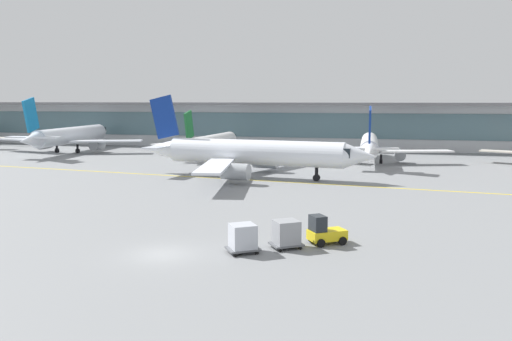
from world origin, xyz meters
The scene contains 10 objects.
ground_plane centered at (0.00, 0.00, 0.00)m, with size 400.00×400.00×0.00m, color gray.
taxiway_centreline_stripe centered at (-2.09, 32.27, 0.00)m, with size 110.00×0.36×0.01m, color yellow.
terminal_concourse centered at (0.00, 78.73, 4.92)m, with size 227.44×11.00×9.60m.
gate_airplane_1 centered at (-45.05, 58.53, 3.18)m, with size 29.68×31.99×10.59m.
gate_airplane_2 centered at (-15.78, 57.73, 2.55)m, with size 23.84×25.66×8.50m.
gate_airplane_3 centered at (11.97, 55.19, 2.79)m, with size 26.11×28.02×9.30m.
taxiing_regional_jet centered at (-2.51, 34.32, 3.25)m, with size 32.72×30.25×10.83m.
baggage_tug centered at (10.12, 4.96, 0.89)m, with size 2.94×2.63×2.10m.
cargo_dolly_lead centered at (7.69, 3.32, 1.05)m, with size 2.64×2.50×1.94m.
cargo_dolly_trailing centered at (5.07, 1.55, 1.05)m, with size 2.64×2.50×1.94m.
Camera 1 is at (13.83, -30.80, 10.13)m, focal length 36.32 mm.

